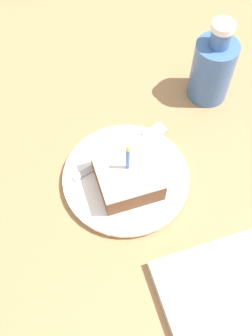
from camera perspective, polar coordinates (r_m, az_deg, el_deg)
The scene contains 6 objects.
ground_plane at distance 0.72m, azimuth -0.73°, elevation -4.48°, with size 2.40×2.40×0.04m.
plate at distance 0.70m, azimuth 0.00°, elevation -1.43°, with size 0.23×0.23×0.02m.
cake_slice at distance 0.66m, azimuth 0.25°, elevation -1.03°, with size 0.10×0.10×0.11m.
fork at distance 0.72m, azimuth 0.16°, elevation 2.93°, with size 0.08×0.20×0.00m.
bottle at distance 0.80m, azimuth 12.44°, elevation 13.94°, with size 0.08×0.08×0.18m.
marble_board at distance 0.65m, azimuth 17.72°, elevation -21.64°, with size 0.28×0.22×0.02m.
Camera 1 is at (-0.30, 0.09, 0.62)m, focal length 42.00 mm.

